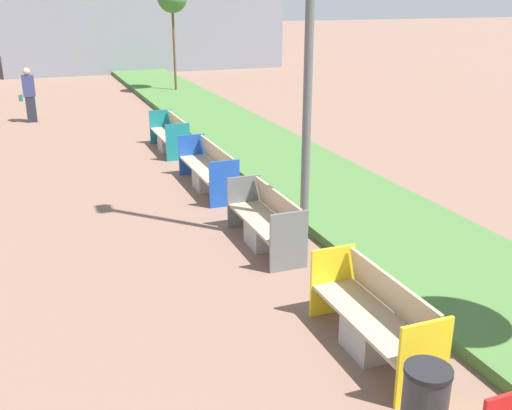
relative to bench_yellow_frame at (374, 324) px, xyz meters
name	(u,v)px	position (x,y,z in m)	size (l,w,h in m)	color
planter_grass_strip	(345,200)	(2.26, 4.76, -0.28)	(2.80, 120.00, 0.18)	#426B33
bench_yellow_frame	(374,324)	(0.00, 0.00, 0.00)	(0.65, 2.01, 0.94)	#9E9B96
bench_grey_frame	(266,225)	(0.00, 3.37, 0.00)	(0.65, 2.04, 0.94)	#9E9B96
bench_blue_frame	(209,172)	(0.01, 6.70, 0.01)	(0.65, 2.48, 0.94)	#9E9B96
bench_teal_frame	(170,138)	(0.00, 10.23, 0.00)	(0.65, 2.04, 0.94)	#9E9B96
litter_bin	(424,410)	(-0.45, -1.57, 0.08)	(0.43, 0.43, 0.89)	#2D2D30
pedestrian_walking	(29,95)	(-3.37, 15.67, 0.53)	(0.53, 0.24, 1.75)	#232633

